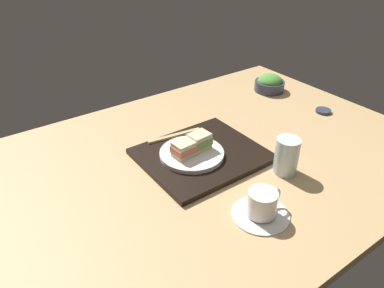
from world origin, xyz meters
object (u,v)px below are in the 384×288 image
(sandwich_far, at_px, (184,149))
(salad_bowl, at_px, (270,84))
(small_sauce_dish, at_px, (323,111))
(sandwich_plate, at_px, (192,154))
(drinking_glass, at_px, (287,156))
(coffee_cup, at_px, (262,206))
(sandwich_near, at_px, (199,141))
(chopsticks_pair, at_px, (174,135))

(sandwich_far, bearing_deg, salad_bowl, -158.42)
(sandwich_far, distance_m, small_sauce_dish, 0.63)
(sandwich_plate, bearing_deg, drinking_glass, 132.28)
(sandwich_plate, xyz_separation_m, salad_bowl, (-0.58, -0.24, 0.01))
(drinking_glass, distance_m, small_sauce_dish, 0.45)
(sandwich_plate, relative_size, drinking_glass, 1.78)
(sandwich_far, height_order, coffee_cup, sandwich_far)
(sandwich_near, xyz_separation_m, coffee_cup, (0.03, 0.30, -0.03))
(sandwich_plate, xyz_separation_m, drinking_glass, (-0.19, 0.21, 0.03))
(sandwich_near, relative_size, salad_bowl, 0.57)
(salad_bowl, relative_size, coffee_cup, 0.86)
(sandwich_near, bearing_deg, small_sauce_dish, 176.82)
(chopsticks_pair, xyz_separation_m, small_sauce_dish, (-0.58, 0.15, -0.02))
(sandwich_plate, height_order, small_sauce_dish, sandwich_plate)
(sandwich_near, bearing_deg, drinking_glass, 127.07)
(chopsticks_pair, height_order, drinking_glass, drinking_glass)
(sandwich_plate, relative_size, small_sauce_dish, 3.39)
(chopsticks_pair, distance_m, small_sauce_dish, 0.60)
(sandwich_plate, xyz_separation_m, chopsticks_pair, (-0.02, -0.13, -0.00))
(sandwich_far, distance_m, chopsticks_pair, 0.14)
(salad_bowl, bearing_deg, sandwich_far, 21.58)
(sandwich_near, relative_size, small_sauce_dish, 1.24)
(sandwich_plate, height_order, coffee_cup, coffee_cup)
(drinking_glass, bearing_deg, sandwich_near, -52.93)
(sandwich_plate, height_order, salad_bowl, salad_bowl)
(sandwich_plate, xyz_separation_m, sandwich_near, (-0.03, -0.00, 0.03))
(salad_bowl, xyz_separation_m, drinking_glass, (0.39, 0.44, 0.02))
(sandwich_plate, relative_size, chopsticks_pair, 1.05)
(salad_bowl, height_order, drinking_glass, drinking_glass)
(coffee_cup, bearing_deg, chopsticks_pair, -92.74)
(sandwich_far, relative_size, small_sauce_dish, 1.24)
(drinking_glass, bearing_deg, sandwich_plate, -47.72)
(sandwich_near, height_order, sandwich_far, sandwich_near)
(sandwich_near, xyz_separation_m, salad_bowl, (-0.55, -0.23, -0.02))
(sandwich_far, relative_size, chopsticks_pair, 0.38)
(salad_bowl, distance_m, chopsticks_pair, 0.57)
(sandwich_near, relative_size, coffee_cup, 0.49)
(chopsticks_pair, bearing_deg, sandwich_plate, 81.09)
(chopsticks_pair, height_order, small_sauce_dish, chopsticks_pair)
(sandwich_plate, distance_m, sandwich_near, 0.04)
(sandwich_far, height_order, drinking_glass, drinking_glass)
(sandwich_plate, xyz_separation_m, small_sauce_dish, (-0.60, 0.03, -0.02))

